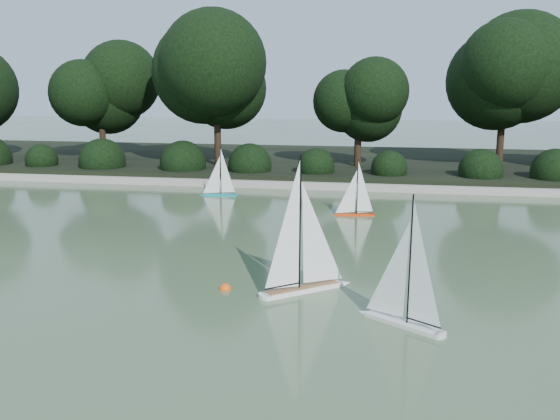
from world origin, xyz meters
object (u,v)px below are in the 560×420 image
(sailboat_orange, at_px, (352,206))
(sailboat_teal, at_px, (217,187))
(race_buoy, at_px, (225,289))
(sailboat_white_b, at_px, (310,268))
(sailboat_white_a, at_px, (397,302))

(sailboat_orange, bearing_deg, sailboat_teal, 152.73)
(sailboat_teal, distance_m, race_buoy, 6.95)
(sailboat_white_b, relative_size, sailboat_orange, 1.55)
(sailboat_white_a, xyz_separation_m, sailboat_orange, (-0.89, 5.72, -0.06))
(sailboat_white_b, distance_m, race_buoy, 1.14)
(sailboat_orange, height_order, sailboat_teal, sailboat_teal)
(sailboat_orange, bearing_deg, race_buoy, -104.94)
(sailboat_white_a, relative_size, sailboat_teal, 1.27)
(sailboat_orange, height_order, race_buoy, sailboat_orange)
(sailboat_white_a, distance_m, race_buoy, 2.36)
(sailboat_teal, bearing_deg, sailboat_white_a, -60.44)
(sailboat_white_b, xyz_separation_m, sailboat_teal, (-3.10, 6.48, -0.10))
(sailboat_white_b, bearing_deg, sailboat_teal, 115.58)
(sailboat_white_b, bearing_deg, race_buoy, -171.23)
(sailboat_white_a, height_order, sailboat_orange, sailboat_white_a)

